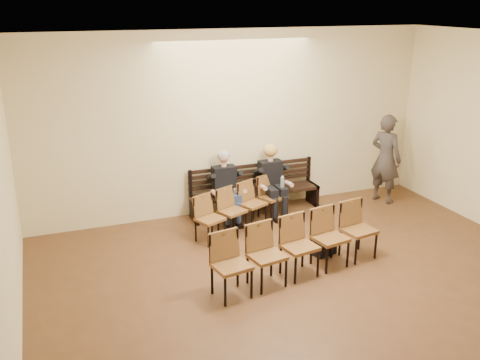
% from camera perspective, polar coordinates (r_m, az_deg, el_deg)
% --- Properties ---
extents(ground, '(10.00, 10.00, 0.00)m').
position_cam_1_polar(ground, '(6.90, 14.83, -17.38)').
color(ground, brown).
rests_on(ground, ground).
extents(room_walls, '(8.02, 10.01, 3.51)m').
position_cam_1_polar(room_walls, '(6.43, 12.66, 5.14)').
color(room_walls, beige).
rests_on(room_walls, ground).
extents(bench, '(2.60, 0.90, 0.45)m').
position_cam_1_polar(bench, '(10.52, 1.67, -2.29)').
color(bench, black).
rests_on(bench, ground).
extents(seated_man, '(0.54, 0.75, 1.31)m').
position_cam_1_polar(seated_man, '(10.05, -1.53, -0.72)').
color(seated_man, black).
rests_on(seated_man, ground).
extents(seated_woman, '(0.55, 0.76, 1.28)m').
position_cam_1_polar(seated_woman, '(10.39, 3.45, -0.16)').
color(seated_woman, black).
rests_on(seated_woman, ground).
extents(laptop, '(0.40, 0.35, 0.26)m').
position_cam_1_polar(laptop, '(9.95, -1.10, -1.37)').
color(laptop, silver).
rests_on(laptop, bench).
extents(water_bottle, '(0.08, 0.08, 0.23)m').
position_cam_1_polar(water_bottle, '(10.25, 4.53, -0.90)').
color(water_bottle, silver).
rests_on(water_bottle, bench).
extents(bag, '(0.45, 0.37, 0.29)m').
position_cam_1_polar(bag, '(8.98, 8.87, -6.94)').
color(bag, black).
rests_on(bag, ground).
extents(passerby, '(0.76, 0.91, 2.11)m').
position_cam_1_polar(passerby, '(11.26, 15.33, 2.89)').
color(passerby, '#3A342F').
rests_on(passerby, ground).
extents(chair_row_front, '(2.01, 1.19, 0.82)m').
position_cam_1_polar(chair_row_front, '(9.71, 0.28, -2.96)').
color(chair_row_front, brown).
rests_on(chair_row_front, ground).
extents(chair_row_back, '(2.90, 0.99, 0.93)m').
position_cam_1_polar(chair_row_back, '(8.14, 6.39, -7.13)').
color(chair_row_back, brown).
rests_on(chair_row_back, ground).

